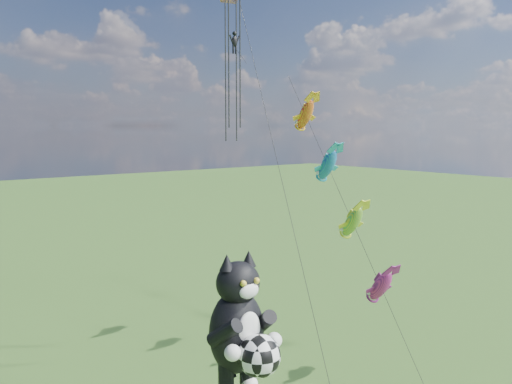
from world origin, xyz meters
TOP-DOWN VIEW (x-y plane):
  - cat_kite_rig at (3.43, 1.01)m, footprint 2.40×4.14m
  - fish_windsock_rig at (19.16, 11.11)m, footprint 3.62×15.63m
  - parafoil_rig at (13.12, 14.35)m, footprint 6.28×16.80m

SIDE VIEW (x-z plane):
  - cat_kite_rig at x=3.43m, z-range 2.57..13.04m
  - fish_windsock_rig at x=19.16m, z-range 1.14..19.80m
  - parafoil_rig at x=13.12m, z-range 6.81..32.54m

